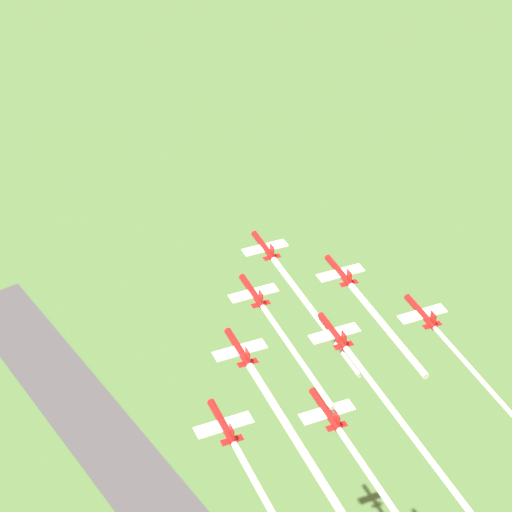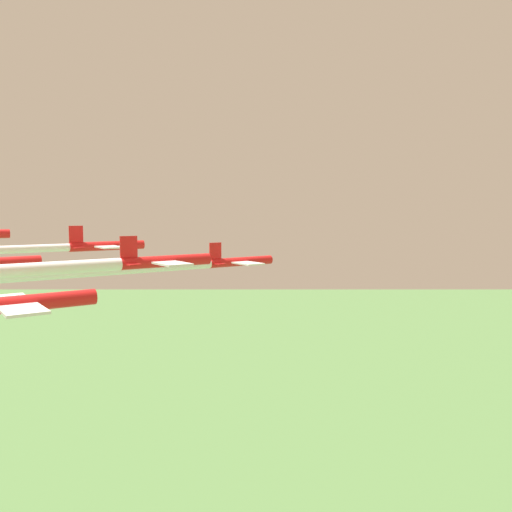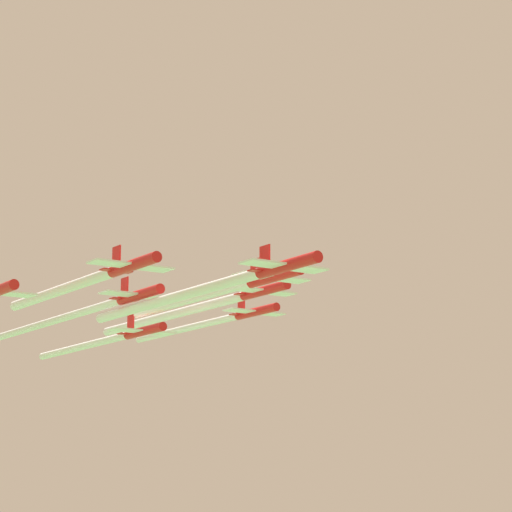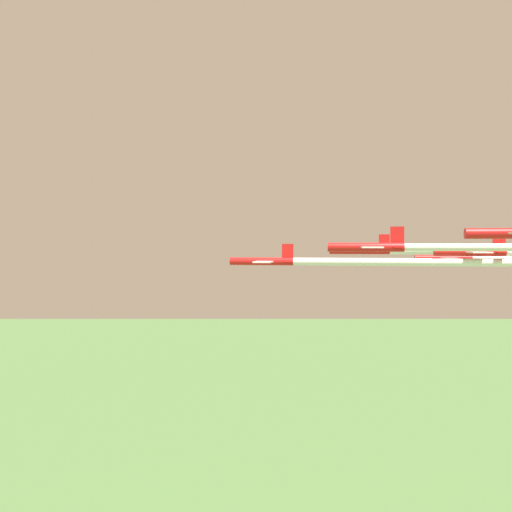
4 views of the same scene
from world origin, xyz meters
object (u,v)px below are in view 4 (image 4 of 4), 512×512
(jet_0, at_px, (264,261))
(jet_4, at_px, (472,252))
(jet_5, at_px, (445,258))
(jet_1, at_px, (368,247))
(jet_2, at_px, (362,250))

(jet_0, height_order, jet_4, jet_4)
(jet_5, bearing_deg, jet_1, 150.46)
(jet_0, bearing_deg, jet_5, -59.53)
(jet_0, bearing_deg, jet_1, -120.47)
(jet_0, distance_m, jet_5, 38.57)
(jet_4, bearing_deg, jet_5, -0.00)
(jet_2, relative_size, jet_4, 1.00)
(jet_0, relative_size, jet_1, 1.00)
(jet_0, distance_m, jet_1, 19.44)
(jet_1, relative_size, jet_4, 1.00)
(jet_1, height_order, jet_5, jet_1)
(jet_2, xyz_separation_m, jet_4, (18.75, -4.51, -0.10))
(jet_1, bearing_deg, jet_5, -29.54)
(jet_1, relative_size, jet_2, 1.00)
(jet_4, height_order, jet_5, jet_4)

